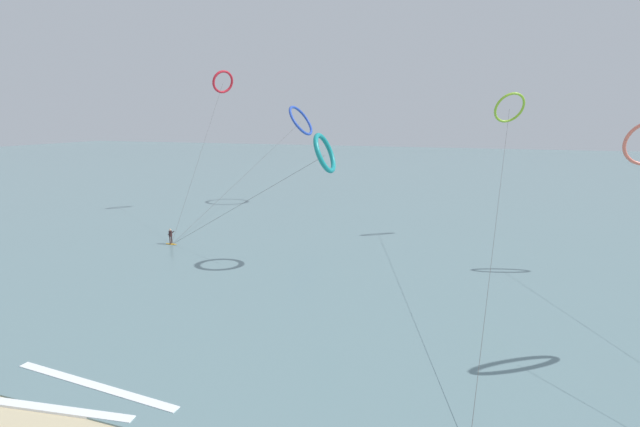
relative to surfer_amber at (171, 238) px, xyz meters
The scene contains 8 objects.
sea_water 77.21m from the surfer_amber, 74.68° to the left, with size 400.00×200.00×0.08m, color slate.
surfer_amber is the anchor object (origin of this frame).
kite_cobalt 29.44m from the surfer_amber, 79.45° to the left, with size 6.76×29.17×15.25m.
kite_crimson 25.15m from the surfer_amber, 100.47° to the left, with size 4.71×19.68×19.78m.
kite_lime 38.62m from the surfer_amber, 22.38° to the left, with size 4.68×38.16×16.03m.
kite_teal 20.63m from the surfer_amber, ahead, with size 18.99×4.28×12.20m.
wave_crest_near 27.64m from the surfer_amber, 69.59° to the right, with size 13.57×0.50×0.12m, color white.
wave_crest_mid 26.63m from the surfer_amber, 61.74° to the right, with size 10.45×0.50×0.12m, color white.
Camera 1 is at (9.70, -5.62, 13.40)m, focal length 25.50 mm.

